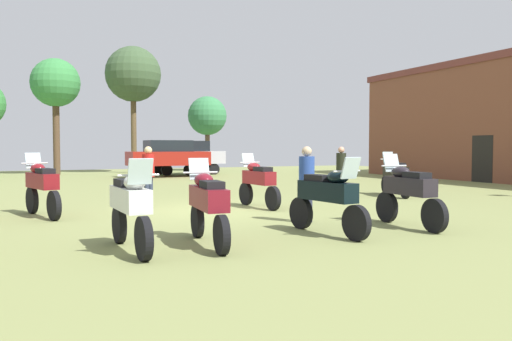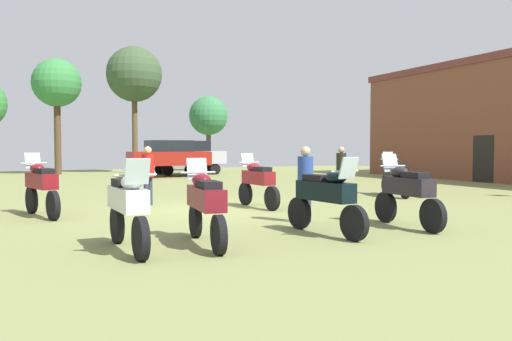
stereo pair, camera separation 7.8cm
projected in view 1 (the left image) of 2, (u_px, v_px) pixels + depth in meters
name	position (u px, v px, depth m)	size (l,w,h in m)	color
ground_plane	(206.00, 210.00, 13.55)	(44.00, 52.00, 0.02)	olive
motorcycle_1	(208.00, 203.00, 8.68)	(0.62, 2.26, 1.45)	black
motorcycle_5	(395.00, 174.00, 17.31)	(0.85, 2.23, 1.48)	black
motorcycle_7	(131.00, 205.00, 8.14)	(0.62, 2.24, 1.49)	black
motorcycle_8	(258.00, 181.00, 14.06)	(0.62, 2.12, 1.47)	black
motorcycle_10	(328.00, 196.00, 9.70)	(0.66, 2.25, 1.48)	black
motorcycle_11	(42.00, 185.00, 12.20)	(0.82, 2.23, 1.51)	black
motorcycle_12	(408.00, 191.00, 10.63)	(0.62, 2.21, 1.50)	black
car_2	(187.00, 155.00, 30.70)	(4.41, 2.08, 2.00)	black
car_3	(168.00, 156.00, 28.15)	(4.40, 2.05, 2.00)	black
person_1	(341.00, 167.00, 17.88)	(0.48, 0.48, 1.66)	#242848
person_2	(148.00, 171.00, 14.53)	(0.48, 0.48, 1.67)	#293146
person_3	(307.00, 178.00, 11.26)	(0.42, 0.42, 1.66)	#282C40
tree_1	(133.00, 75.00, 32.09)	(3.43, 3.43, 7.88)	brown
tree_3	(207.00, 116.00, 35.11)	(2.64, 2.64, 5.07)	brown
tree_5	(55.00, 84.00, 30.41)	(2.83, 2.83, 6.84)	#4F3927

